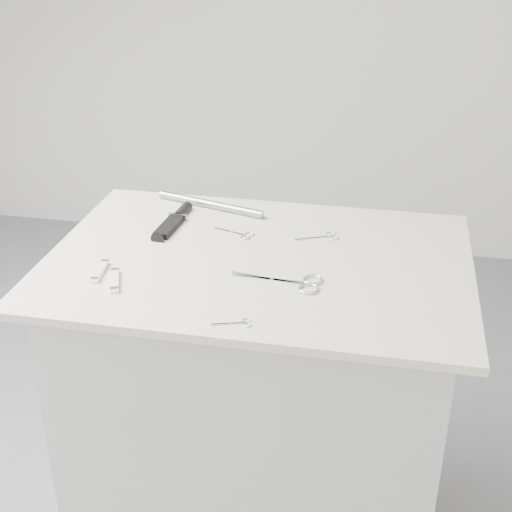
% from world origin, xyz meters
% --- Properties ---
extents(plinth, '(0.90, 0.60, 0.90)m').
position_xyz_m(plinth, '(0.00, 0.00, 0.45)').
color(plinth, '#B4B3B1').
rests_on(plinth, ground).
extents(display_board, '(1.00, 0.70, 0.02)m').
position_xyz_m(display_board, '(0.00, 0.00, 0.91)').
color(display_board, beige).
rests_on(display_board, plinth).
extents(large_shears, '(0.20, 0.09, 0.01)m').
position_xyz_m(large_shears, '(0.11, -0.10, 0.92)').
color(large_shears, silver).
rests_on(large_shears, display_board).
extents(embroidery_scissors_a, '(0.11, 0.07, 0.00)m').
position_xyz_m(embroidery_scissors_a, '(0.14, 0.14, 0.92)').
color(embroidery_scissors_a, silver).
rests_on(embroidery_scissors_a, display_board).
extents(embroidery_scissors_b, '(0.11, 0.06, 0.00)m').
position_xyz_m(embroidery_scissors_b, '(-0.07, 0.12, 0.92)').
color(embroidery_scissors_b, silver).
rests_on(embroidery_scissors_b, display_board).
extents(tiny_scissors, '(0.08, 0.04, 0.00)m').
position_xyz_m(tiny_scissors, '(0.02, -0.29, 0.92)').
color(tiny_scissors, silver).
rests_on(tiny_scissors, display_board).
extents(sheathed_knife, '(0.05, 0.21, 0.03)m').
position_xyz_m(sheathed_knife, '(-0.25, 0.16, 0.93)').
color(sheathed_knife, black).
rests_on(sheathed_knife, display_board).
extents(pocket_knife_a, '(0.05, 0.10, 0.01)m').
position_xyz_m(pocket_knife_a, '(-0.29, -0.18, 0.93)').
color(pocket_knife_a, silver).
rests_on(pocket_knife_a, display_board).
extents(pocket_knife_b, '(0.03, 0.10, 0.01)m').
position_xyz_m(pocket_knife_b, '(-0.34, -0.15, 0.93)').
color(pocket_knife_b, silver).
rests_on(pocket_knife_b, display_board).
extents(metal_rail, '(0.32, 0.11, 0.02)m').
position_xyz_m(metal_rail, '(-0.19, 0.27, 0.93)').
color(metal_rail, gray).
rests_on(metal_rail, display_board).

